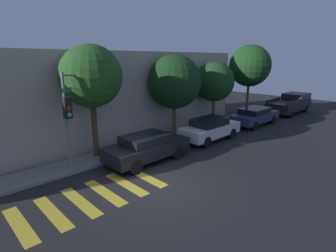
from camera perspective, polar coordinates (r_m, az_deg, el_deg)
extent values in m
plane|color=black|center=(11.22, -3.06, -12.46)|extent=(60.00, 60.00, 0.00)
cube|color=slate|center=(14.27, -13.91, -6.51)|extent=(26.00, 1.74, 0.14)
cube|color=#A89E8E|center=(17.37, -21.63, 5.79)|extent=(26.00, 6.00, 5.51)
cube|color=gold|center=(9.95, -29.55, -18.29)|extent=(0.45, 2.60, 0.00)
cube|color=gold|center=(10.16, -23.86, -16.86)|extent=(0.45, 2.60, 0.00)
cube|color=gold|center=(10.47, -18.53, -15.36)|extent=(0.45, 2.60, 0.00)
cube|color=gold|center=(10.86, -13.62, -13.84)|extent=(0.45, 2.60, 0.00)
cube|color=gold|center=(11.33, -9.14, -12.35)|extent=(0.45, 2.60, 0.00)
cube|color=gold|center=(11.86, -5.09, -10.93)|extent=(0.45, 2.60, 0.00)
cylinder|color=slate|center=(12.26, -21.13, 0.25)|extent=(0.12, 0.12, 4.54)
cube|color=black|center=(11.91, -21.06, 3.70)|extent=(0.30, 0.30, 0.90)
cylinder|color=#4C0C0C|center=(11.73, -20.87, 4.90)|extent=(0.18, 0.02, 0.18)
cylinder|color=#593D0A|center=(11.77, -20.76, 3.61)|extent=(0.18, 0.02, 0.18)
cylinder|color=#26E54C|center=(11.82, -20.64, 2.32)|extent=(0.18, 0.02, 0.18)
cube|color=#19662D|center=(12.00, -21.79, 7.29)|extent=(0.70, 0.02, 0.18)
cylinder|color=slate|center=(12.26, -18.75, 10.52)|extent=(1.51, 0.08, 0.08)
sphere|color=#F9E5B2|center=(12.61, -15.57, 10.38)|extent=(0.36, 0.36, 0.36)
cube|color=black|center=(13.27, -4.49, -4.98)|extent=(4.40, 1.80, 0.66)
cube|color=black|center=(13.03, -4.91, -2.85)|extent=(2.29, 1.59, 0.42)
cylinder|color=black|center=(14.80, -2.39, -4.22)|extent=(0.68, 0.22, 0.68)
cylinder|color=black|center=(13.69, 2.15, -5.79)|extent=(0.68, 0.22, 0.68)
cylinder|color=black|center=(13.26, -11.30, -6.76)|extent=(0.68, 0.22, 0.68)
cylinder|color=black|center=(12.01, -7.04, -8.88)|extent=(0.68, 0.22, 0.68)
cube|color=silver|center=(16.86, 9.17, -0.85)|extent=(4.32, 1.70, 0.67)
cube|color=black|center=(16.64, 9.02, 0.93)|extent=(2.25, 1.50, 0.45)
cylinder|color=black|center=(18.43, 9.76, -0.63)|extent=(0.68, 0.22, 0.68)
cylinder|color=black|center=(17.61, 13.74, -1.55)|extent=(0.68, 0.22, 0.68)
cylinder|color=black|center=(16.42, 4.17, -2.33)|extent=(0.68, 0.22, 0.68)
cylinder|color=black|center=(15.49, 8.37, -3.49)|extent=(0.68, 0.22, 0.68)
cube|color=#2D3351|center=(21.58, 18.34, 1.91)|extent=(4.69, 1.79, 0.63)
cube|color=black|center=(21.38, 18.30, 3.22)|extent=(2.44, 1.58, 0.41)
cylinder|color=black|center=(23.28, 18.23, 2.01)|extent=(0.68, 0.22, 0.68)
cylinder|color=black|center=(22.59, 21.82, 1.33)|extent=(0.68, 0.22, 0.68)
cylinder|color=black|center=(20.80, 14.43, 0.85)|extent=(0.68, 0.22, 0.68)
cylinder|color=black|center=(20.03, 18.33, 0.05)|extent=(0.68, 0.22, 0.68)
cube|color=black|center=(27.42, 24.82, 4.10)|extent=(5.62, 2.09, 0.84)
cube|color=black|center=(28.75, 26.13, 5.84)|extent=(2.53, 1.92, 0.60)
cube|color=black|center=(26.40, 21.97, 5.27)|extent=(2.81, 0.08, 0.28)
cube|color=black|center=(25.72, 25.68, 4.67)|extent=(2.81, 0.08, 0.28)
cylinder|color=black|center=(29.43, 24.28, 3.94)|extent=(0.68, 0.22, 0.68)
cylinder|color=black|center=(28.80, 27.78, 3.34)|extent=(0.68, 0.22, 0.68)
cylinder|color=black|center=(26.27, 21.39, 3.10)|extent=(0.68, 0.22, 0.68)
cylinder|color=black|center=(25.56, 25.24, 2.41)|extent=(0.68, 0.22, 0.68)
cylinder|color=#42301E|center=(13.90, -15.64, -0.78)|extent=(0.28, 0.28, 3.10)
sphere|color=#234C1E|center=(13.47, -16.43, 10.37)|extent=(3.07, 3.07, 3.07)
cylinder|color=brown|center=(17.37, 1.37, 1.47)|extent=(0.25, 0.25, 2.34)
sphere|color=#143316|center=(16.98, 1.42, 9.61)|extent=(3.46, 3.46, 3.46)
cylinder|color=brown|center=(20.57, 9.80, 3.23)|extent=(0.24, 0.24, 2.27)
sphere|color=#193D19|center=(20.26, 10.07, 9.49)|extent=(2.98, 2.98, 2.98)
cylinder|color=brown|center=(24.71, 16.88, 5.67)|extent=(0.23, 0.23, 3.11)
sphere|color=#193D19|center=(24.47, 17.39, 12.40)|extent=(3.60, 3.60, 3.60)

